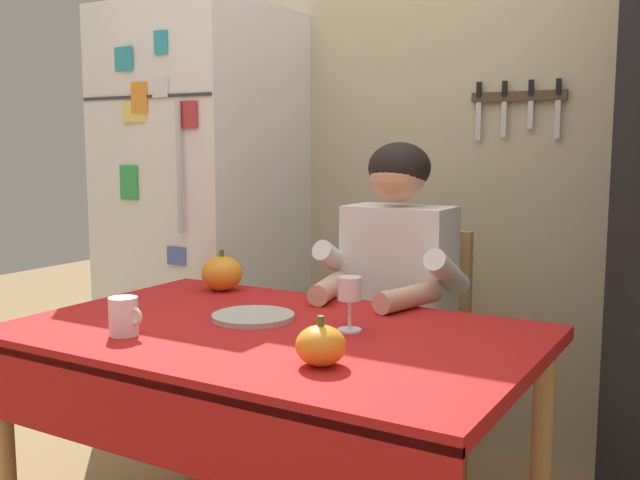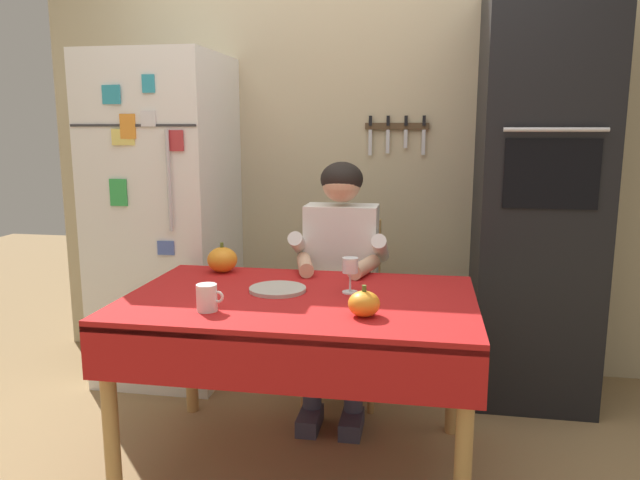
% 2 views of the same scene
% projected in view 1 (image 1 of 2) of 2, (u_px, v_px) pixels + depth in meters
% --- Properties ---
extents(back_wall_assembly, '(3.70, 0.13, 2.60)m').
position_uv_depth(back_wall_assembly, '(456.00, 129.00, 2.95)').
color(back_wall_assembly, '#BCAD89').
rests_on(back_wall_assembly, ground).
extents(refrigerator, '(0.68, 0.71, 1.80)m').
position_uv_depth(refrigerator, '(204.00, 222.00, 3.17)').
color(refrigerator, white).
rests_on(refrigerator, ground).
extents(dining_table, '(1.40, 0.90, 0.74)m').
position_uv_depth(dining_table, '(268.00, 360.00, 1.97)').
color(dining_table, tan).
rests_on(dining_table, ground).
extents(chair_behind_person, '(0.40, 0.40, 0.93)m').
position_uv_depth(chair_behind_person, '(412.00, 347.00, 2.62)').
color(chair_behind_person, tan).
rests_on(chair_behind_person, ground).
extents(seated_person, '(0.47, 0.55, 1.25)m').
position_uv_depth(seated_person, '(390.00, 295.00, 2.43)').
color(seated_person, '#38384C').
rests_on(seated_person, ground).
extents(coffee_mug, '(0.10, 0.08, 0.10)m').
position_uv_depth(coffee_mug, '(124.00, 316.00, 1.90)').
color(coffee_mug, white).
rests_on(coffee_mug, dining_table).
extents(wine_glass, '(0.06, 0.06, 0.15)m').
position_uv_depth(wine_glass, '(350.00, 293.00, 1.94)').
color(wine_glass, white).
rests_on(wine_glass, dining_table).
extents(pumpkin_large, '(0.14, 0.14, 0.14)m').
position_uv_depth(pumpkin_large, '(222.00, 273.00, 2.49)').
color(pumpkin_large, orange).
rests_on(pumpkin_large, dining_table).
extents(pumpkin_medium, '(0.12, 0.12, 0.11)m').
position_uv_depth(pumpkin_medium, '(321.00, 345.00, 1.64)').
color(pumpkin_medium, orange).
rests_on(pumpkin_medium, dining_table).
extents(serving_tray, '(0.24, 0.24, 0.02)m').
position_uv_depth(serving_tray, '(253.00, 317.00, 2.08)').
color(serving_tray, '#B7B2A8').
rests_on(serving_tray, dining_table).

